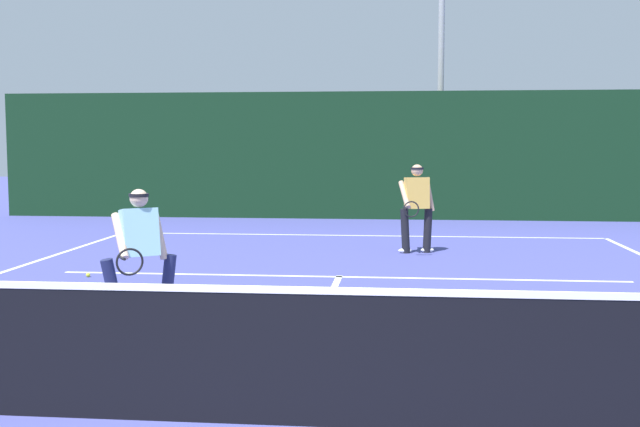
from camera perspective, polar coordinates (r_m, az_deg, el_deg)
ground_plane at (r=5.85m, az=-3.47°, el=-15.28°), size 80.00×80.00×0.00m
court_line_baseline_far at (r=17.22m, az=2.77°, el=-1.63°), size 10.72×0.10×0.01m
court_line_service at (r=11.91m, az=1.41°, el=-4.68°), size 8.74×0.10×0.01m
court_line_centre at (r=8.89m, az=-0.13°, el=-8.09°), size 0.10×6.40×0.01m
tennis_net at (r=5.68m, az=-3.50°, el=-10.31°), size 11.74×0.09×1.11m
player_near at (r=8.95m, az=-13.14°, el=-2.69°), size 0.80×1.03×1.54m
player_far at (r=14.52m, az=7.13°, el=0.68°), size 0.70×0.90×1.66m
tennis_ball at (r=12.41m, az=-16.71°, el=-4.35°), size 0.07×0.07×0.07m
back_fence_windscreen at (r=20.91m, az=3.34°, el=4.28°), size 20.16×0.12×3.43m
light_pole at (r=23.04m, az=8.93°, el=12.91°), size 0.55×0.44×8.57m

